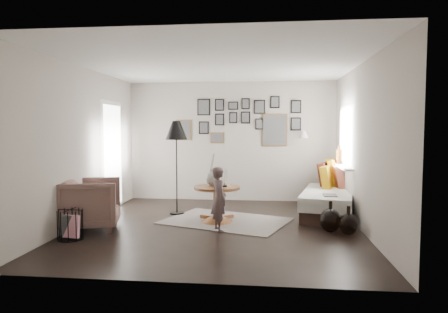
# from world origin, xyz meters

# --- Properties ---
(ground) EXTENTS (4.80, 4.80, 0.00)m
(ground) POSITION_xyz_m (0.00, 0.00, 0.00)
(ground) COLOR black
(ground) RESTS_ON ground
(wall_back) EXTENTS (4.50, 0.00, 4.50)m
(wall_back) POSITION_xyz_m (0.00, 2.40, 1.30)
(wall_back) COLOR #A79D92
(wall_back) RESTS_ON ground
(wall_front) EXTENTS (4.50, 0.00, 4.50)m
(wall_front) POSITION_xyz_m (0.00, -2.40, 1.30)
(wall_front) COLOR #A79D92
(wall_front) RESTS_ON ground
(wall_left) EXTENTS (0.00, 4.80, 4.80)m
(wall_left) POSITION_xyz_m (-2.25, 0.00, 1.30)
(wall_left) COLOR #A79D92
(wall_left) RESTS_ON ground
(wall_right) EXTENTS (0.00, 4.80, 4.80)m
(wall_right) POSITION_xyz_m (2.25, 0.00, 1.30)
(wall_right) COLOR #A79D92
(wall_right) RESTS_ON ground
(ceiling) EXTENTS (4.80, 4.80, 0.00)m
(ceiling) POSITION_xyz_m (0.00, 0.00, 2.60)
(ceiling) COLOR white
(ceiling) RESTS_ON wall_back
(door_left) EXTENTS (0.00, 2.14, 2.14)m
(door_left) POSITION_xyz_m (-2.23, 1.20, 1.05)
(door_left) COLOR white
(door_left) RESTS_ON wall_left
(window_right) EXTENTS (0.15, 1.32, 1.30)m
(window_right) POSITION_xyz_m (2.18, 1.34, 0.93)
(window_right) COLOR white
(window_right) RESTS_ON wall_right
(gallery_wall) EXTENTS (2.74, 0.03, 1.08)m
(gallery_wall) POSITION_xyz_m (0.29, 2.38, 1.74)
(gallery_wall) COLOR brown
(gallery_wall) RESTS_ON wall_back
(wall_sconce) EXTENTS (0.18, 0.36, 0.16)m
(wall_sconce) POSITION_xyz_m (1.55, 2.13, 1.46)
(wall_sconce) COLOR white
(wall_sconce) RESTS_ON wall_back
(rug) EXTENTS (2.36, 2.00, 0.01)m
(rug) POSITION_xyz_m (0.10, 0.37, 0.01)
(rug) COLOR #B9AEA3
(rug) RESTS_ON ground
(pedestal_table) EXTENTS (0.78, 0.78, 0.61)m
(pedestal_table) POSITION_xyz_m (-0.05, 0.28, 0.28)
(pedestal_table) COLOR brown
(pedestal_table) RESTS_ON ground
(vase) EXTENTS (0.22, 0.22, 0.56)m
(vase) POSITION_xyz_m (-0.13, 0.30, 0.78)
(vase) COLOR black
(vase) RESTS_ON pedestal_table
(candles) EXTENTS (0.13, 0.13, 0.29)m
(candles) POSITION_xyz_m (0.06, 0.28, 0.75)
(candles) COLOR black
(candles) RESTS_ON pedestal_table
(daybed) EXTENTS (1.24, 2.10, 0.97)m
(daybed) POSITION_xyz_m (1.91, 1.17, 0.30)
(daybed) COLOR black
(daybed) RESTS_ON ground
(magazine_on_daybed) EXTENTS (0.23, 0.31, 0.02)m
(magazine_on_daybed) POSITION_xyz_m (1.86, 0.52, 0.45)
(magazine_on_daybed) COLOR black
(magazine_on_daybed) RESTS_ON daybed
(armchair) EXTENTS (1.08, 1.06, 0.80)m
(armchair) POSITION_xyz_m (-1.97, -0.36, 0.40)
(armchair) COLOR brown
(armchair) RESTS_ON ground
(armchair_cushion) EXTENTS (0.44, 0.45, 0.16)m
(armchair_cushion) POSITION_xyz_m (-1.94, -0.31, 0.48)
(armchair_cushion) COLOR white
(armchair_cushion) RESTS_ON armchair
(floor_lamp) EXTENTS (0.40, 0.40, 1.72)m
(floor_lamp) POSITION_xyz_m (-0.87, 0.85, 1.49)
(floor_lamp) COLOR black
(floor_lamp) RESTS_ON ground
(magazine_basket) EXTENTS (0.34, 0.34, 0.43)m
(magazine_basket) POSITION_xyz_m (-2.00, -0.99, 0.21)
(magazine_basket) COLOR black
(magazine_basket) RESTS_ON ground
(demijohn_large) EXTENTS (0.32, 0.32, 0.48)m
(demijohn_large) POSITION_xyz_m (1.76, -0.19, 0.18)
(demijohn_large) COLOR black
(demijohn_large) RESTS_ON ground
(demijohn_small) EXTENTS (0.28, 0.28, 0.44)m
(demijohn_small) POSITION_xyz_m (2.00, -0.31, 0.16)
(demijohn_small) COLOR black
(demijohn_small) RESTS_ON ground
(child) EXTENTS (0.38, 0.43, 1.00)m
(child) POSITION_xyz_m (0.06, -0.29, 0.50)
(child) COLOR brown
(child) RESTS_ON ground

